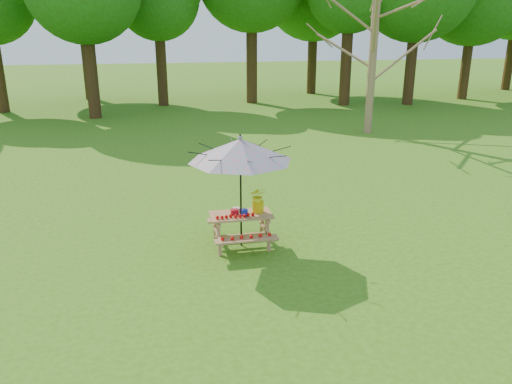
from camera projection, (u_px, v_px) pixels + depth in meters
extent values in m
plane|color=#376B14|center=(452.00, 364.00, 6.43)|extent=(120.00, 120.00, 0.00)
cylinder|color=#8F6C4E|center=(372.00, 66.00, 19.85)|extent=(0.42, 0.42, 5.35)
cube|color=#9B6746|center=(241.00, 215.00, 9.74)|extent=(1.20, 0.62, 0.04)
cube|color=#9B6746|center=(247.00, 240.00, 9.32)|extent=(1.20, 0.22, 0.04)
cube|color=#9B6746|center=(236.00, 219.00, 10.34)|extent=(1.20, 0.22, 0.04)
cylinder|color=black|center=(241.00, 192.00, 9.59)|extent=(0.04, 0.04, 2.25)
cone|color=teal|center=(240.00, 150.00, 9.33)|extent=(2.03, 2.03, 0.43)
sphere|color=teal|center=(240.00, 138.00, 9.26)|extent=(0.08, 0.08, 0.08)
cube|color=#A80D1E|center=(234.00, 212.00, 9.70)|extent=(0.14, 0.12, 0.10)
cylinder|color=#1526AE|center=(245.00, 213.00, 9.62)|extent=(0.13, 0.13, 0.13)
cube|color=beige|center=(236.00, 209.00, 9.88)|extent=(0.13, 0.13, 0.07)
cylinder|color=gold|center=(258.00, 206.00, 9.81)|extent=(0.23, 0.23, 0.23)
imported|color=yellow|center=(258.00, 196.00, 9.73)|extent=(0.35, 0.32, 0.34)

